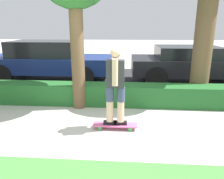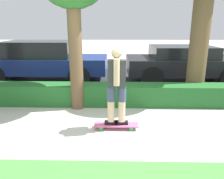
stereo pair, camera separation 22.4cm
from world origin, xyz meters
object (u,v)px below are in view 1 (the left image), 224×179
object	(u,v)px
skateboard	(115,125)
parked_car_middle	(190,63)
skater_person	(115,85)
parked_car_front	(48,60)

from	to	relation	value
skateboard	parked_car_middle	world-z (taller)	parked_car_middle
parked_car_middle	skateboard	bearing A→B (deg)	-123.09
skater_person	parked_car_front	world-z (taller)	skater_person
skateboard	skater_person	size ratio (longest dim) A/B	0.58
parked_car_middle	parked_car_front	bearing A→B (deg)	178.08
skater_person	parked_car_middle	xyz separation A→B (m)	(2.44, 3.89, -0.18)
skateboard	parked_car_front	xyz separation A→B (m)	(-2.78, 3.98, 0.72)
skater_person	parked_car_middle	world-z (taller)	skater_person
skateboard	skater_person	distance (m)	0.85
skateboard	parked_car_front	world-z (taller)	parked_car_front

